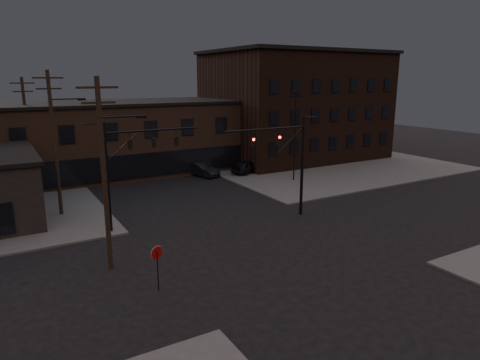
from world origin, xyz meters
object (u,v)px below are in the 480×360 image
Objects in this scene: parked_car_lot_a at (248,166)px; car_crossing at (201,169)px; stop_sign at (157,258)px; parked_car_lot_b at (283,162)px; traffic_signal_far at (125,163)px; traffic_signal_near at (291,156)px.

parked_car_lot_a reaches higher than car_crossing.
parked_car_lot_a is (18.57, 21.58, -0.94)m from stop_sign.
stop_sign is at bearing -137.10° from car_crossing.
car_crossing is at bearing 106.23° from parked_car_lot_b.
stop_sign is at bearing 155.16° from parked_car_lot_b.
parked_car_lot_b is at bearing 28.37° from traffic_signal_far.
parked_car_lot_a is 5.39m from car_crossing.
stop_sign is 32.78m from parked_car_lot_b.
stop_sign is 27.04m from car_crossing.
traffic_signal_near is 1.74× the size of car_crossing.
traffic_signal_far is 1.70× the size of parked_car_lot_b.
parked_car_lot_b is (5.47, 0.69, -0.07)m from parked_car_lot_a.
parked_car_lot_b is at bearing 42.82° from stop_sign.
traffic_signal_far is 1.74× the size of car_crossing.
traffic_signal_far is 3.23× the size of stop_sign.
traffic_signal_far is at bearing 140.71° from parked_car_lot_b.
stop_sign is at bearing -154.10° from traffic_signal_near.
parked_car_lot_b is at bearing -23.23° from car_crossing.
traffic_signal_far reaches higher than parked_car_lot_b.
parked_car_lot_a is at bearing 33.85° from traffic_signal_far.
traffic_signal_far is at bearing 82.68° from stop_sign.
stop_sign reaches higher than parked_car_lot_b.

